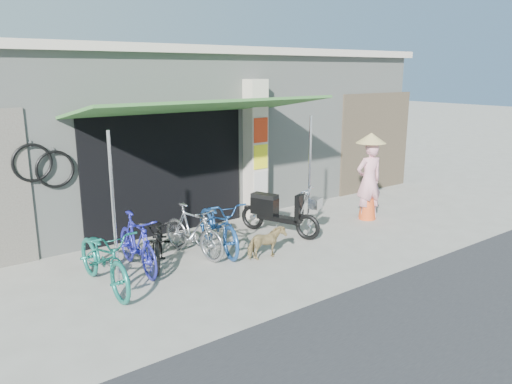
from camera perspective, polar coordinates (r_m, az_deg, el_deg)
ground at (r=8.86m, az=4.96°, el=-7.35°), size 80.00×80.00×0.00m
bicycle_shop at (r=12.59m, az=-10.61°, el=7.38°), size 12.30×5.30×3.66m
shop_pillar at (r=10.83m, az=-0.15°, el=4.81°), size 0.42×0.44×3.00m
awning at (r=9.06m, az=-6.03°, el=9.46°), size 4.60×1.88×2.72m
neighbour_right at (r=13.81m, az=13.49°, el=5.55°), size 2.60×0.06×2.60m
bike_teal at (r=7.75m, az=-16.99°, el=-7.23°), size 0.67×1.86×0.97m
bike_blue at (r=8.30m, az=-13.44°, el=-5.69°), size 0.52×1.60×0.95m
bike_black at (r=8.57m, az=-11.03°, el=-5.28°), size 1.24×1.68×0.84m
bike_silver at (r=8.79m, az=-7.22°, el=-4.41°), size 0.72×1.58×0.92m
bike_navy at (r=9.02m, az=-4.30°, el=-3.70°), size 0.98×1.92×0.96m
street_dog at (r=8.63m, az=1.21°, el=-5.86°), size 0.69×0.36×0.57m
moped at (r=9.87m, az=2.46°, el=-2.30°), size 0.82×1.69×1.00m
nun at (r=11.04m, az=12.79°, el=1.63°), size 0.70×0.64×1.90m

